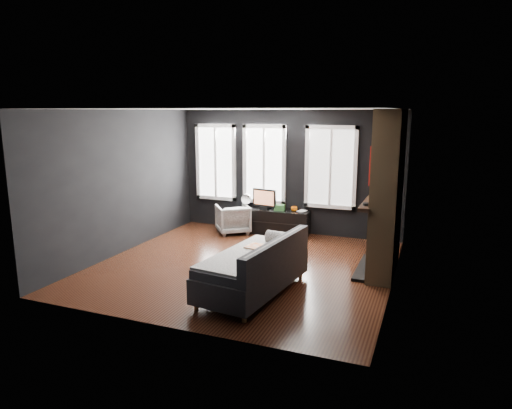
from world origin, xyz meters
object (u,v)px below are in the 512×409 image
at_px(sofa, 253,264).
at_px(book, 299,206).
at_px(monitor, 264,198).
at_px(mug, 294,208).
at_px(armchair, 233,218).
at_px(media_console, 274,221).
at_px(mantel_vase, 375,189).

distance_m(sofa, book, 3.38).
distance_m(sofa, monitor, 3.44).
distance_m(monitor, mug, 0.70).
height_order(sofa, armchair, sofa).
bearing_deg(monitor, book, 17.56).
relative_size(armchair, monitor, 1.21).
bearing_deg(media_console, armchair, -163.76).
height_order(armchair, mug, armchair).
bearing_deg(sofa, media_console, 111.16).
xyz_separation_m(media_console, mantel_vase, (2.28, -1.19, 1.05)).
bearing_deg(book, mug, -137.13).
relative_size(sofa, book, 9.13).
bearing_deg(book, armchair, -166.04).
bearing_deg(monitor, mug, 11.86).
xyz_separation_m(armchair, mantel_vase, (3.15, -0.90, 0.97)).
distance_m(monitor, mantel_vase, 2.80).
relative_size(sofa, armchair, 2.92).
height_order(media_console, mug, mug).
height_order(book, mantel_vase, mantel_vase).
distance_m(armchair, book, 1.49).
bearing_deg(armchair, monitor, 163.61).
height_order(media_console, mantel_vase, mantel_vase).
height_order(armchair, monitor, monitor).
distance_m(armchair, mug, 1.38).
xyz_separation_m(sofa, media_console, (-0.82, 3.30, -0.17)).
bearing_deg(mantel_vase, mug, 147.16).
relative_size(media_console, mantel_vase, 8.15).
distance_m(monitor, book, 0.78).
xyz_separation_m(armchair, book, (1.42, 0.35, 0.30)).
bearing_deg(mug, mantel_vase, -32.84).
distance_m(mug, mantel_vase, 2.28).
bearing_deg(mug, media_console, 177.94).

